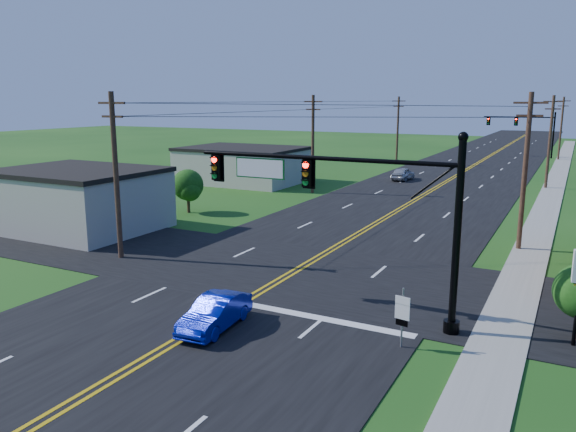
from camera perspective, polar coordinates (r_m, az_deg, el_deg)
The scene contains 18 objects.
ground at distance 19.44m, azimuth -16.69°, elevation -14.94°, with size 260.00×260.00×0.00m, color #164212.
road_main at distance 64.05m, azimuth 16.01°, elevation 3.61°, with size 16.00×220.00×0.04m, color black.
road_cross at distance 28.56m, azimuth 0.27°, elevation -5.68°, with size 70.00×10.00×0.04m, color black.
sidewalk at distance 52.97m, azimuth 24.96°, elevation 1.37°, with size 2.00×160.00×0.08m, color gray.
signal_mast_main at distance 22.14m, azimuth 5.55°, elevation 1.75°, with size 11.30×0.60×7.48m.
signal_mast_far at distance 92.68m, azimuth 22.70°, elevation 8.35°, with size 10.98×0.60×7.48m.
cream_bldg_near at distance 39.97m, azimuth -20.57°, elevation 1.61°, with size 10.20×8.20×4.10m.
cream_bldg_far at distance 59.65m, azimuth -4.60°, elevation 5.23°, with size 12.20×9.20×3.70m.
utility_pole_left_a at distance 31.48m, azimuth -17.08°, elevation 4.20°, with size 1.80×0.28×9.00m.
utility_pole_left_b at distance 52.23m, azimuth 2.54°, elevation 7.50°, with size 1.80×0.28×9.00m.
utility_pole_left_c at distance 77.52m, azimuth 11.08°, elevation 8.67°, with size 1.80×0.28×9.00m.
utility_pole_right_a at distance 34.56m, azimuth 22.95°, elevation 4.42°, with size 1.80×0.28×9.00m.
utility_pole_right_b at distance 60.43m, azimuth 25.06°, elevation 6.99°, with size 1.80×0.28×9.00m.
utility_pole_right_c at distance 90.37m, azimuth 26.01°, elevation 8.12°, with size 1.80×0.28×9.00m.
tree_left at distance 43.73m, azimuth -10.14°, elevation 3.13°, with size 2.40×2.40×3.37m.
blue_car at distance 21.73m, azimuth -7.41°, elevation -9.82°, with size 1.31×3.75×1.24m, color #0715A9.
distant_car at distance 62.07m, azimuth 11.58°, elevation 4.20°, with size 1.63×4.04×1.38m, color #ACADB1.
route_sign at distance 20.15m, azimuth 11.53°, elevation -9.69°, with size 0.55×0.14×2.21m.
Camera 1 is at (12.43, -12.25, 8.56)m, focal length 35.00 mm.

